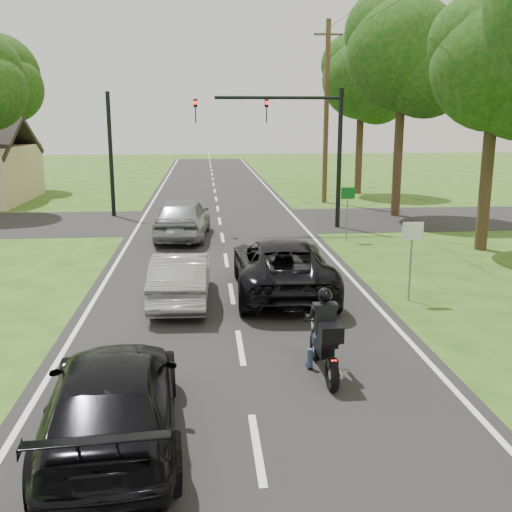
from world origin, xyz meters
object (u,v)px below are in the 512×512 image
Objects in this scene: dark_suv at (282,266)px; utility_pole_far at (326,112)px; silver_sedan at (181,278)px; dark_car_behind at (113,399)px; traffic_signal at (297,133)px; motorcycle_rider at (325,342)px; sign_white at (412,242)px; silver_suv at (183,218)px; sign_green at (348,201)px.

utility_pole_far reaches higher than dark_suv.
dark_suv is at bearing -164.39° from silver_sedan.
utility_pole_far is at bearing -110.39° from silver_sedan.
traffic_signal is (5.45, 17.63, 3.43)m from dark_car_behind.
motorcycle_rider is 24.43m from utility_pole_far.
motorcycle_rider reaches higher than dark_suv.
traffic_signal is at bearing -112.08° from silver_sedan.
motorcycle_rider reaches higher than silver_sedan.
traffic_signal is at bearing 81.32° from motorcycle_rider.
sign_white is (1.36, -11.02, -2.54)m from traffic_signal.
motorcycle_rider is 0.41× the size of silver_suv.
utility_pole_far reaches higher than sign_white.
silver_suv reaches higher than dark_suv.
sign_white is 1.00× the size of sign_green.
sign_green is at bearing -127.58° from silver_sedan.
silver_suv is at bearing -96.41° from dark_car_behind.
sign_white reaches higher than silver_suv.
sign_white reaches higher than dark_car_behind.
motorcycle_rider reaches higher than silver_suv.
silver_suv is 1.03× the size of dark_car_behind.
dark_suv is at bearing -100.97° from traffic_signal.
sign_green is (-1.30, -11.02, -3.49)m from utility_pole_far.
traffic_signal is at bearing -99.77° from dark_suv.
utility_pole_far reaches higher than silver_suv.
sign_green is (6.49, -1.04, 0.75)m from silver_suv.
traffic_signal reaches higher than dark_car_behind.
traffic_signal is 3.00× the size of sign_white.
silver_suv is 15.65m from dark_car_behind.
sign_white is at bearing -140.36° from dark_car_behind.
utility_pole_far is (2.86, 8.00, 0.95)m from traffic_signal.
traffic_signal is (1.94, 10.00, 3.36)m from dark_suv.
sign_green reaches higher than silver_suv.
motorcycle_rider is at bearing -101.31° from utility_pole_far.
utility_pole_far reaches higher than traffic_signal.
sign_white and sign_green have the same top height.
utility_pole_far is 4.71× the size of sign_white.
dark_suv is (-0.09, 5.56, 0.09)m from motorcycle_rider.
silver_sedan is at bearing -129.20° from sign_green.
utility_pole_far is (4.71, 23.56, 4.40)m from motorcycle_rider.
sign_green is at bearing 175.94° from silver_suv.
sign_green is (0.20, 8.00, 0.00)m from sign_white.
dark_car_behind is at bearing 85.32° from silver_sedan.
traffic_signal is 8.55m from utility_pole_far.
traffic_signal reaches higher than silver_suv.
traffic_signal reaches higher than dark_suv.
silver_suv is at bearing -68.37° from dark_suv.
dark_suv is 8.55m from silver_suv.
dark_suv is 1.12× the size of silver_suv.
motorcycle_rider is 0.49× the size of silver_sedan.
dark_car_behind is 18.77m from traffic_signal.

